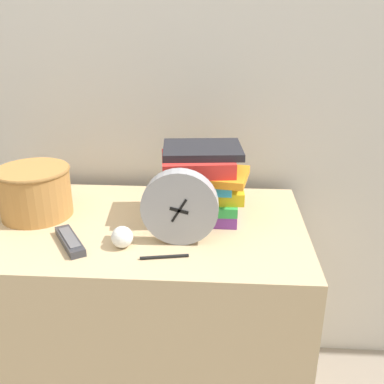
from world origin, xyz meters
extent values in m
cube|color=beige|center=(0.00, 0.65, 1.20)|extent=(6.00, 0.04, 2.40)
cube|color=tan|center=(0.00, 0.29, 0.36)|extent=(1.01, 0.58, 0.72)
cylinder|color=#99999E|center=(0.16, 0.19, 0.82)|extent=(0.20, 0.04, 0.20)
cylinder|color=silver|center=(0.16, 0.18, 0.82)|extent=(0.18, 0.01, 0.18)
cube|color=black|center=(0.16, 0.17, 0.82)|extent=(0.05, 0.01, 0.02)
cube|color=black|center=(0.16, 0.17, 0.82)|extent=(0.04, 0.01, 0.07)
cylinder|color=black|center=(0.16, 0.17, 0.82)|extent=(0.01, 0.01, 0.01)
cube|color=#7A3899|center=(0.21, 0.34, 0.74)|extent=(0.21, 0.15, 0.03)
cube|color=green|center=(0.22, 0.33, 0.77)|extent=(0.17, 0.13, 0.03)
cube|color=yellow|center=(0.22, 0.35, 0.80)|extent=(0.22, 0.14, 0.04)
cube|color=#2D9ED1|center=(0.20, 0.34, 0.84)|extent=(0.19, 0.14, 0.03)
cube|color=orange|center=(0.22, 0.34, 0.86)|extent=(0.26, 0.19, 0.02)
cube|color=red|center=(0.19, 0.33, 0.89)|extent=(0.22, 0.19, 0.04)
cube|color=#232328|center=(0.21, 0.37, 0.93)|extent=(0.24, 0.19, 0.02)
cylinder|color=#B27A3D|center=(-0.29, 0.33, 0.80)|extent=(0.21, 0.21, 0.15)
torus|color=olive|center=(-0.29, 0.33, 0.87)|extent=(0.22, 0.22, 0.01)
cube|color=#333338|center=(-0.13, 0.15, 0.73)|extent=(0.12, 0.16, 0.02)
cube|color=#59595E|center=(-0.13, 0.15, 0.74)|extent=(0.09, 0.12, 0.00)
sphere|color=white|center=(0.01, 0.15, 0.75)|extent=(0.06, 0.06, 0.06)
cylinder|color=black|center=(0.12, 0.10, 0.73)|extent=(0.12, 0.03, 0.01)
camera|label=1|loc=(0.25, -0.87, 1.30)|focal=42.00mm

